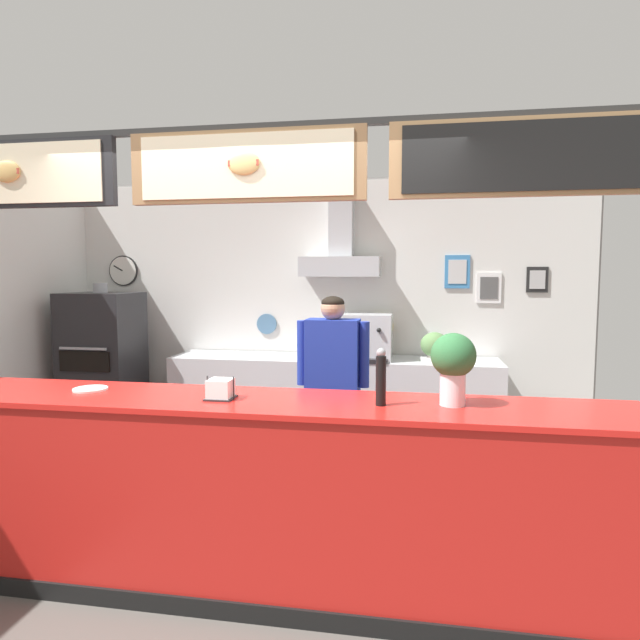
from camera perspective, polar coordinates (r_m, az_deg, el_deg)
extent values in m
plane|color=#514C47|center=(3.66, -7.57, -24.03)|extent=(6.69, 6.69, 0.00)
cube|color=gray|center=(5.84, 0.15, 1.13)|extent=(5.57, 0.12, 2.75)
cube|color=silver|center=(5.77, 0.04, 1.08)|extent=(5.53, 0.01, 2.71)
cylinder|color=black|center=(6.52, -20.07, 4.91)|extent=(0.34, 0.02, 0.34)
cylinder|color=white|center=(6.51, -20.12, 4.91)|extent=(0.32, 0.01, 0.32)
cube|color=black|center=(6.53, -20.56, 5.15)|extent=(0.11, 0.01, 0.07)
cylinder|color=teal|center=(5.90, -5.65, -0.42)|extent=(0.22, 0.02, 0.22)
cylinder|color=beige|center=(5.70, 6.34, -0.67)|extent=(0.29, 0.02, 0.29)
cube|color=black|center=(5.79, 21.99, 3.98)|extent=(0.21, 0.02, 0.25)
cube|color=#B2B2B2|center=(5.78, 22.01, 3.98)|extent=(0.15, 0.01, 0.18)
cube|color=teal|center=(5.68, 14.31, 4.97)|extent=(0.25, 0.02, 0.34)
cube|color=silver|center=(5.67, 14.32, 4.97)|extent=(0.18, 0.01, 0.24)
cube|color=white|center=(5.72, 17.42, 3.26)|extent=(0.24, 0.02, 0.31)
cube|color=#4E4E4E|center=(5.71, 17.44, 3.25)|extent=(0.17, 0.01, 0.22)
cube|color=#B7BABF|center=(5.54, 2.17, 5.65)|extent=(0.81, 0.39, 0.20)
cube|color=#B7BABF|center=(5.64, 2.29, 10.57)|extent=(0.24, 0.24, 0.77)
cube|color=#2D2D2D|center=(3.37, -7.73, 19.52)|extent=(4.61, 0.04, 0.04)
cube|color=black|center=(4.03, -29.81, 13.20)|extent=(1.41, 0.05, 0.42)
cube|color=beige|center=(4.00, -30.07, 13.23)|extent=(1.27, 0.01, 0.37)
ellipsoid|color=#DBAD60|center=(4.00, -30.19, 13.40)|extent=(0.19, 0.04, 0.14)
cube|color=#B74233|center=(3.99, -30.27, 13.41)|extent=(0.18, 0.01, 0.03)
cube|color=olive|center=(3.30, -7.84, 15.78)|extent=(1.41, 0.05, 0.42)
cube|color=beige|center=(3.27, -7.99, 15.87)|extent=(1.27, 0.01, 0.37)
ellipsoid|color=#E5BC70|center=(3.26, -8.06, 16.09)|extent=(0.19, 0.04, 0.14)
cube|color=#B74233|center=(3.25, -8.11, 16.11)|extent=(0.18, 0.01, 0.03)
cube|color=#9E754C|center=(3.20, 20.58, 15.84)|extent=(1.41, 0.05, 0.42)
cube|color=black|center=(3.18, 20.68, 15.93)|extent=(1.27, 0.01, 0.37)
cube|color=red|center=(3.21, -9.09, -17.87)|extent=(4.27, 0.59, 1.05)
cube|color=red|center=(3.04, -9.23, -8.41)|extent=(4.36, 0.62, 0.03)
cube|color=black|center=(3.18, -10.94, -27.86)|extent=(4.27, 0.02, 0.10)
cube|color=silver|center=(5.56, 1.37, -8.67)|extent=(3.30, 0.62, 0.92)
cube|color=#9FA1A5|center=(5.63, 1.36, -11.56)|extent=(3.14, 0.57, 0.02)
cube|color=#232326|center=(6.03, -21.95, -4.78)|extent=(0.70, 0.61, 1.57)
cube|color=black|center=(5.75, -23.64, -4.04)|extent=(0.53, 0.02, 0.20)
cube|color=#A3A5AD|center=(5.72, -23.79, -2.77)|extent=(0.49, 0.02, 0.02)
cylinder|color=#A3A5AD|center=(5.95, -22.21, 3.16)|extent=(0.14, 0.14, 0.10)
cube|color=#232328|center=(4.36, 1.34, -13.20)|extent=(0.31, 0.21, 0.82)
cube|color=#1E339E|center=(4.19, 1.36, -3.98)|extent=(0.42, 0.23, 0.60)
cylinder|color=#1E339E|center=(4.15, 4.69, -3.67)|extent=(0.08, 0.08, 0.51)
cylinder|color=#1E339E|center=(4.24, -1.90, -3.47)|extent=(0.08, 0.08, 0.51)
sphere|color=tan|center=(4.15, 1.37, 1.25)|extent=(0.19, 0.19, 0.19)
ellipsoid|color=black|center=(4.15, 1.37, 1.83)|extent=(0.18, 0.18, 0.10)
cube|color=silver|center=(5.38, 4.59, -1.74)|extent=(0.56, 0.42, 0.45)
cylinder|color=#4C4C51|center=(5.16, 3.10, -2.28)|extent=(0.06, 0.06, 0.06)
cube|color=black|center=(5.17, 4.32, -4.32)|extent=(0.51, 0.10, 0.04)
sphere|color=black|center=(5.13, 6.25, -1.07)|extent=(0.04, 0.04, 0.04)
cylinder|color=#4C4C51|center=(5.50, -1.69, -3.60)|extent=(0.10, 0.10, 0.07)
ellipsoid|color=#5B844C|center=(5.49, -1.69, -2.71)|extent=(0.15, 0.15, 0.13)
cylinder|color=beige|center=(5.40, 11.99, -3.88)|extent=(0.14, 0.14, 0.06)
ellipsoid|color=#5B844C|center=(5.39, 12.01, -2.56)|extent=(0.27, 0.27, 0.24)
cylinder|color=black|center=(2.82, 6.45, -6.42)|extent=(0.05, 0.05, 0.26)
sphere|color=gray|center=(2.80, 6.48, -3.45)|extent=(0.05, 0.05, 0.05)
cylinder|color=silver|center=(2.90, 13.85, -7.00)|extent=(0.13, 0.13, 0.18)
cylinder|color=gray|center=(2.92, 13.82, -8.11)|extent=(0.12, 0.12, 0.06)
ellipsoid|color=#2D6638|center=(2.87, 13.92, -3.64)|extent=(0.23, 0.23, 0.23)
cube|color=#262628|center=(3.03, -10.46, -8.10)|extent=(0.15, 0.15, 0.01)
cylinder|color=#262628|center=(3.04, -11.81, -6.96)|extent=(0.01, 0.01, 0.12)
cylinder|color=#262628|center=(2.99, -9.13, -7.12)|extent=(0.01, 0.01, 0.12)
cube|color=white|center=(3.01, -10.48, -7.16)|extent=(0.13, 0.13, 0.10)
cylinder|color=white|center=(3.47, -23.11, -6.73)|extent=(0.20, 0.20, 0.01)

